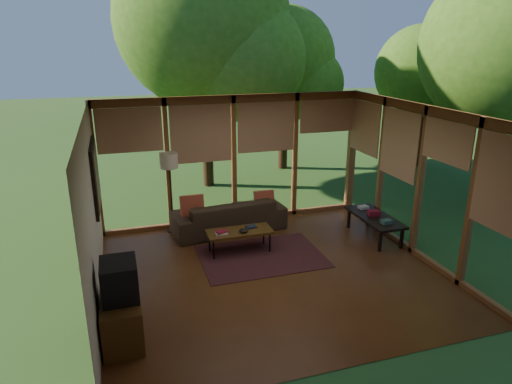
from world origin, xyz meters
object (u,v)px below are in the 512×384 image
object	(u,v)px
media_cabinet	(122,318)
side_console	(375,218)
coffee_table	(239,232)
sofa	(229,215)
television	(119,280)
floor_lamp	(169,165)

from	to	relation	value
media_cabinet	side_console	distance (m)	5.22
media_cabinet	coffee_table	bearing A→B (deg)	43.29
coffee_table	media_cabinet	bearing A→B (deg)	-136.71
coffee_table	side_console	xyz separation A→B (m)	(2.72, -0.16, 0.02)
sofa	television	distance (m)	3.81
sofa	media_cabinet	xyz separation A→B (m)	(-2.21, -3.08, -0.03)
side_console	sofa	bearing A→B (deg)	155.46
television	coffee_table	distance (m)	2.98
television	coffee_table	world-z (taller)	television
floor_lamp	television	bearing A→B (deg)	-107.74
sofa	media_cabinet	world-z (taller)	sofa
coffee_table	side_console	bearing A→B (deg)	-3.45
sofa	floor_lamp	world-z (taller)	floor_lamp
media_cabinet	coffee_table	size ratio (longest dim) A/B	0.83
television	floor_lamp	distance (m)	3.58
media_cabinet	floor_lamp	world-z (taller)	floor_lamp
television	coffee_table	size ratio (longest dim) A/B	0.46
sofa	media_cabinet	bearing A→B (deg)	48.23
coffee_table	side_console	distance (m)	2.72
side_console	floor_lamp	bearing A→B (deg)	158.23
media_cabinet	floor_lamp	distance (m)	3.71
media_cabinet	television	world-z (taller)	television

